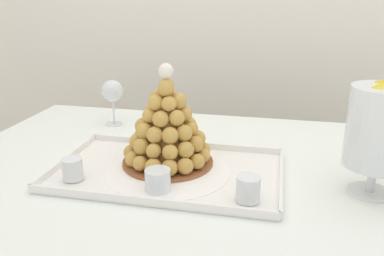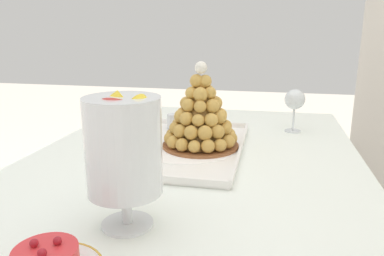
{
  "view_description": "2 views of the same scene",
  "coord_description": "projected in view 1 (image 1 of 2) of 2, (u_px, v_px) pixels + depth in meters",
  "views": [
    {
      "loc": [
        0.12,
        -0.96,
        1.21
      ],
      "look_at": [
        -0.08,
        -0.05,
        0.89
      ],
      "focal_mm": 37.69,
      "sensor_mm": 36.0,
      "label": 1
    },
    {
      "loc": [
        0.96,
        0.22,
        1.13
      ],
      "look_at": [
        -0.03,
        0.01,
        0.86
      ],
      "focal_mm": 34.76,
      "sensor_mm": 36.0,
      "label": 2
    }
  ],
  "objects": [
    {
      "name": "buffet_table",
      "position": [
        225.0,
        205.0,
        1.09
      ],
      "size": [
        1.57,
        1.01,
        0.75
      ],
      "color": "brown",
      "rests_on": "ground_plane"
    },
    {
      "name": "dessert_cup_left",
      "position": [
        73.0,
        170.0,
        0.99
      ],
      "size": [
        0.05,
        0.05,
        0.05
      ],
      "color": "silver",
      "rests_on": "serving_tray"
    },
    {
      "name": "croquembouche",
      "position": [
        167.0,
        127.0,
        1.06
      ],
      "size": [
        0.24,
        0.24,
        0.27
      ],
      "color": "brown",
      "rests_on": "serving_tray"
    },
    {
      "name": "dessert_cup_centre",
      "position": [
        248.0,
        190.0,
        0.89
      ],
      "size": [
        0.05,
        0.05,
        0.06
      ],
      "color": "silver",
      "rests_on": "serving_tray"
    },
    {
      "name": "dessert_cup_mid_left",
      "position": [
        158.0,
        181.0,
        0.94
      ],
      "size": [
        0.06,
        0.06,
        0.05
      ],
      "color": "silver",
      "rests_on": "serving_tray"
    },
    {
      "name": "macaron_goblet",
      "position": [
        379.0,
        129.0,
        0.9
      ],
      "size": [
        0.14,
        0.14,
        0.27
      ],
      "color": "white",
      "rests_on": "buffet_table"
    },
    {
      "name": "serving_tray",
      "position": [
        168.0,
        171.0,
        1.05
      ],
      "size": [
        0.58,
        0.36,
        0.02
      ],
      "color": "white",
      "rests_on": "buffet_table"
    },
    {
      "name": "wine_glass",
      "position": [
        112.0,
        92.0,
        1.39
      ],
      "size": [
        0.07,
        0.07,
        0.16
      ],
      "color": "silver",
      "rests_on": "buffet_table"
    }
  ]
}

